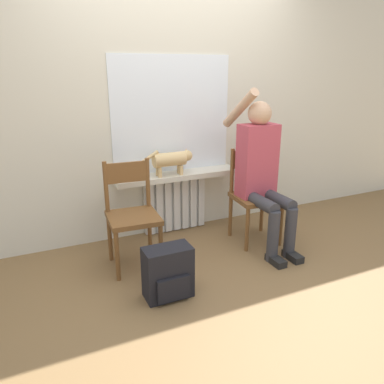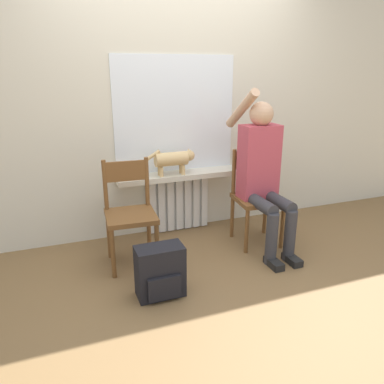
% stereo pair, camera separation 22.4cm
% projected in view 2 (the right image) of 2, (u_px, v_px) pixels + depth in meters
% --- Properties ---
extents(ground_plane, '(12.00, 12.00, 0.00)m').
position_uv_depth(ground_plane, '(226.00, 286.00, 2.85)').
color(ground_plane, brown).
extents(wall_with_window, '(7.00, 0.06, 2.70)m').
position_uv_depth(wall_with_window, '(174.00, 94.00, 3.52)').
color(wall_with_window, beige).
rests_on(wall_with_window, ground_plane).
extents(radiator, '(0.64, 0.08, 0.57)m').
position_uv_depth(radiator, '(178.00, 203.00, 3.78)').
color(radiator, silver).
rests_on(radiator, ground_plane).
extents(windowsill, '(1.23, 0.24, 0.05)m').
position_uv_depth(windowsill, '(180.00, 175.00, 3.62)').
color(windowsill, beige).
rests_on(windowsill, radiator).
extents(window_glass, '(1.18, 0.01, 1.08)m').
position_uv_depth(window_glass, '(175.00, 115.00, 3.55)').
color(window_glass, white).
rests_on(window_glass, windowsill).
extents(chair_left, '(0.42, 0.42, 0.88)m').
position_uv_depth(chair_left, '(130.00, 212.00, 3.08)').
color(chair_left, brown).
rests_on(chair_left, ground_plane).
extents(chair_right, '(0.43, 0.43, 0.88)m').
position_uv_depth(chair_right, '(256.00, 196.00, 3.47)').
color(chair_right, brown).
rests_on(chair_right, ground_plane).
extents(person, '(0.36, 0.97, 1.43)m').
position_uv_depth(person, '(263.00, 170.00, 3.29)').
color(person, '#333338').
rests_on(person, ground_plane).
extents(cat, '(0.54, 0.13, 0.25)m').
position_uv_depth(cat, '(173.00, 159.00, 3.50)').
color(cat, '#DBB77A').
rests_on(cat, windowsill).
extents(backpack, '(0.34, 0.22, 0.39)m').
position_uv_depth(backpack, '(160.00, 272.00, 2.69)').
color(backpack, black).
rests_on(backpack, ground_plane).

